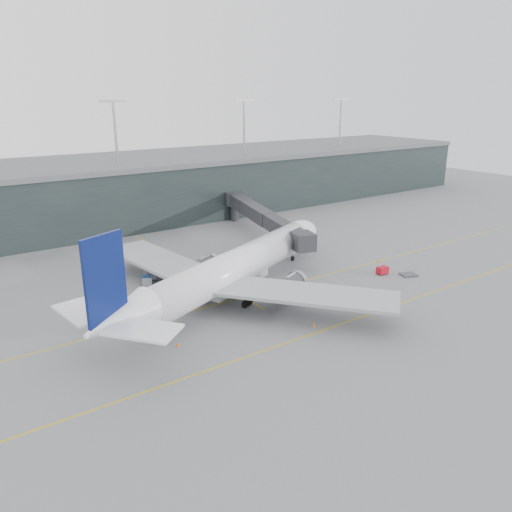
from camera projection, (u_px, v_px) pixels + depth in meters
ground at (203, 296)px, 79.59m from camera, size 320.00×320.00×0.00m
taxiline_a at (216, 304)px, 76.47m from camera, size 160.00×0.25×0.02m
taxiline_b at (279, 345)px, 64.00m from camera, size 160.00×0.25×0.02m
taxiline_lead_main at (176, 258)px, 97.89m from camera, size 0.25×60.00×0.02m
terminal at (87, 193)px, 122.42m from camera, size 240.00×36.00×29.00m
main_aircraft at (235, 268)px, 79.04m from camera, size 54.99×50.70×16.14m
jet_bridge at (248, 213)px, 111.17m from camera, size 15.58×47.14×7.30m
gse_cart at (382, 270)px, 89.04m from camera, size 2.08×1.37×1.39m
baggage_dolly at (409, 275)px, 88.59m from camera, size 3.31×2.98×0.27m
uld_a at (147, 281)px, 83.17m from camera, size 2.44×2.22×1.81m
uld_b at (151, 274)px, 86.13m from camera, size 2.71×2.40×2.09m
uld_c at (168, 272)px, 87.23m from camera, size 2.77×2.54×2.04m
cone_nose at (378, 261)px, 95.28m from camera, size 0.45×0.45×0.72m
cone_wing_stbd at (314, 324)px, 69.17m from camera, size 0.40×0.40×0.64m
cone_wing_port at (229, 265)px, 93.14m from camera, size 0.43×0.43×0.68m
cone_tail at (177, 343)px, 63.77m from camera, size 0.44×0.44×0.71m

